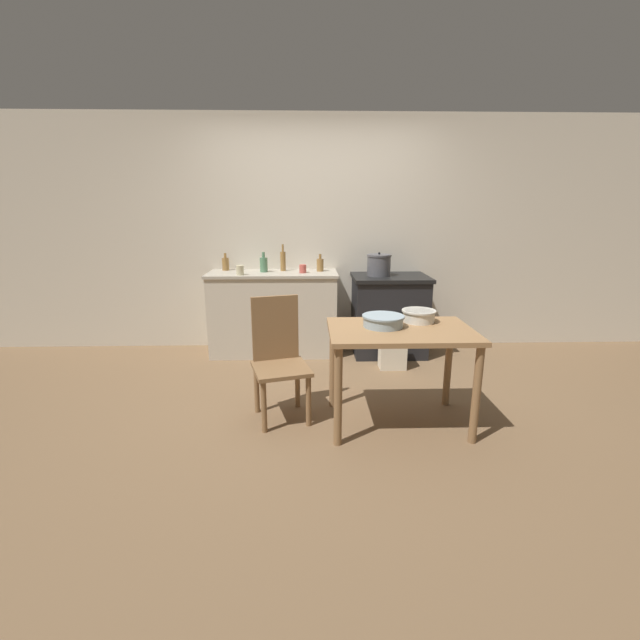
% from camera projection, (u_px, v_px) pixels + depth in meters
% --- Properties ---
extents(ground_plane, '(14.00, 14.00, 0.00)m').
position_uv_depth(ground_plane, '(322.00, 401.00, 3.59)').
color(ground_plane, brown).
extents(wall_back, '(8.00, 0.07, 2.55)m').
position_uv_depth(wall_back, '(317.00, 235.00, 4.80)').
color(wall_back, beige).
rests_on(wall_back, ground_plane).
extents(counter_cabinet, '(1.39, 0.56, 0.90)m').
position_uv_depth(counter_cabinet, '(274.00, 313.00, 4.70)').
color(counter_cabinet, beige).
rests_on(counter_cabinet, ground_plane).
extents(stove, '(0.81, 0.65, 0.87)m').
position_uv_depth(stove, '(389.00, 315.00, 4.70)').
color(stove, black).
rests_on(stove, ground_plane).
extents(work_table, '(1.03, 0.69, 0.74)m').
position_uv_depth(work_table, '(400.00, 344.00, 3.07)').
color(work_table, '#997047').
rests_on(work_table, ground_plane).
extents(chair, '(0.49, 0.49, 0.93)m').
position_uv_depth(chair, '(279.00, 356.00, 3.24)').
color(chair, olive).
rests_on(chair, ground_plane).
extents(flour_sack, '(0.26, 0.18, 0.35)m').
position_uv_depth(flour_sack, '(393.00, 351.00, 4.29)').
color(flour_sack, beige).
rests_on(flour_sack, ground_plane).
extents(stock_pot, '(0.26, 0.26, 0.25)m').
position_uv_depth(stock_pot, '(379.00, 265.00, 4.55)').
color(stock_pot, '#4C4C51').
rests_on(stock_pot, stove).
extents(mixing_bowl_large, '(0.26, 0.26, 0.09)m').
position_uv_depth(mixing_bowl_large, '(419.00, 315.00, 3.22)').
color(mixing_bowl_large, silver).
rests_on(mixing_bowl_large, work_table).
extents(mixing_bowl_small, '(0.31, 0.31, 0.08)m').
position_uv_depth(mixing_bowl_small, '(383.00, 320.00, 3.09)').
color(mixing_bowl_small, '#93A8B2').
rests_on(mixing_bowl_small, work_table).
extents(bottle_far_left, '(0.08, 0.08, 0.19)m').
position_uv_depth(bottle_far_left, '(320.00, 265.00, 4.65)').
color(bottle_far_left, olive).
rests_on(bottle_far_left, counter_cabinet).
extents(bottle_left, '(0.06, 0.06, 0.29)m').
position_uv_depth(bottle_left, '(283.00, 261.00, 4.67)').
color(bottle_left, olive).
rests_on(bottle_left, counter_cabinet).
extents(bottle_mid_left, '(0.08, 0.08, 0.19)m').
position_uv_depth(bottle_mid_left, '(226.00, 264.00, 4.72)').
color(bottle_mid_left, olive).
rests_on(bottle_mid_left, counter_cabinet).
extents(bottle_center_left, '(0.08, 0.08, 0.21)m').
position_uv_depth(bottle_center_left, '(264.00, 264.00, 4.59)').
color(bottle_center_left, '#517F5B').
rests_on(bottle_center_left, counter_cabinet).
extents(cup_center, '(0.07, 0.07, 0.09)m').
position_uv_depth(cup_center, '(303.00, 269.00, 4.54)').
color(cup_center, '#B74C42').
rests_on(cup_center, counter_cabinet).
extents(cup_center_right, '(0.08, 0.08, 0.10)m').
position_uv_depth(cup_center_right, '(240.00, 270.00, 4.39)').
color(cup_center_right, beige).
rests_on(cup_center_right, counter_cabinet).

